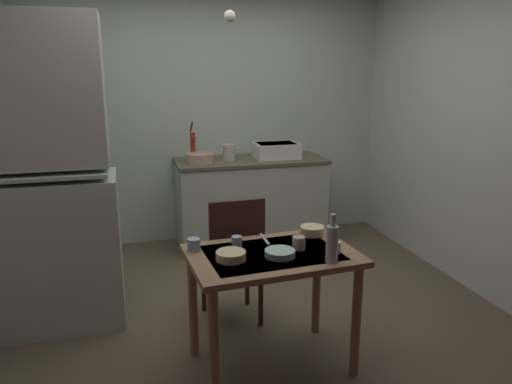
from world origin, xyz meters
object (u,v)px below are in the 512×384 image
Objects in this scene: hand_pump at (193,144)px; dining_table at (272,271)px; teacup_mint at (194,245)px; serving_bowl_wide at (312,230)px; hutch_cabinet at (50,188)px; mixing_bowl_counter at (200,158)px; glass_bottle at (332,243)px; sink_basin at (276,150)px; chair_far_side at (233,259)px.

dining_table is at bearing -85.98° from hand_pump.
dining_table is 0.49m from teacup_mint.
serving_bowl_wide is at bearing 6.04° from teacup_mint.
hutch_cabinet is 1.78m from serving_bowl_wide.
hand_pump is at bearing 47.67° from hutch_cabinet.
glass_bottle is at bearing -80.50° from mixing_bowl_counter.
mixing_bowl_counter reaches higher than dining_table.
sink_basin is 5.74× the size of teacup_mint.
hutch_cabinet is 2.26× the size of chair_far_side.
hand_pump is (-0.84, 0.05, 0.09)m from sink_basin.
glass_bottle is (-0.07, -0.46, 0.08)m from serving_bowl_wide.
sink_basin is at bearing -3.09° from hand_pump.
sink_basin is 0.79m from mixing_bowl_counter.
hutch_cabinet is 13.61× the size of serving_bowl_wide.
teacup_mint is (0.86, -0.74, -0.23)m from hutch_cabinet.
glass_bottle reaches higher than serving_bowl_wide.
chair_far_side is 12.30× the size of teacup_mint.
chair_far_side is 3.40× the size of glass_bottle.
teacup_mint is (-0.78, -0.08, 0.01)m from serving_bowl_wide.
teacup_mint is (-1.12, -1.96, -0.20)m from sink_basin.
sink_basin is 1.59× the size of glass_bottle.
glass_bottle is (0.39, -0.77, 0.36)m from chair_far_side.
hand_pump is 2.04m from teacup_mint.
chair_far_side is at bearing -88.64° from hand_pump.
chair_far_side reaches higher than teacup_mint.
sink_basin reaches higher than dining_table.
chair_far_side is at bearing 117.07° from glass_bottle.
hutch_cabinet reaches higher than glass_bottle.
teacup_mint is (-0.29, -2.00, -0.29)m from hand_pump.
mixing_bowl_counter is 0.96× the size of glass_bottle.
dining_table is 0.44m from serving_bowl_wide.
teacup_mint is (-0.44, 0.15, 0.15)m from dining_table.
glass_bottle reaches higher than mixing_bowl_counter.
sink_basin reaches higher than serving_bowl_wide.
serving_bowl_wide is 0.79m from teacup_mint.
hand_pump is 1.41× the size of glass_bottle.
hutch_cabinet is 5.47× the size of hand_pump.
serving_bowl_wide is at bearing -76.25° from mixing_bowl_counter.
hutch_cabinet is 7.99× the size of mixing_bowl_counter.
serving_bowl_wide is at bearing 81.86° from glass_bottle.
hutch_cabinet reaches higher than dining_table.
sink_basin is 2.25m from dining_table.
dining_table is 3.68× the size of glass_bottle.
glass_bottle reaches higher than teacup_mint.
sink_basin is at bearing 60.12° from teacup_mint.
mixing_bowl_counter is (0.05, -0.10, -0.12)m from hand_pump.
mixing_bowl_counter is 1.89m from serving_bowl_wide.
mixing_bowl_counter is (1.20, 1.16, -0.06)m from hutch_cabinet.
dining_table is 0.57m from chair_far_side.
glass_bottle is (1.58, -1.11, -0.15)m from hutch_cabinet.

